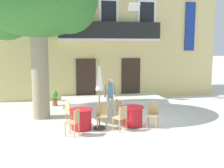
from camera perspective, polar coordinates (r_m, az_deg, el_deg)
The scene contains 15 objects.
ground_plane at distance 11.35m, azimuth 4.75°, elevation -7.65°, with size 120.00×120.00×0.00m, color silver.
building_facade at distance 17.73m, azimuth -1.91°, elevation 10.26°, with size 13.00×5.09×7.50m.
entrance_step_platform at distance 14.91m, azimuth 0.15°, elevation -3.32°, with size 5.39×2.34×0.25m, color silver.
plane_tree at distance 11.99m, azimuth -15.38°, elevation 15.51°, with size 5.00×4.39×6.29m.
cafe_table_near_tree at distance 10.24m, azimuth -6.31°, elevation -7.12°, with size 0.86×0.86×0.76m.
cafe_chair_near_tree_0 at distance 10.28m, azimuth -2.10°, elevation -6.24°, with size 0.45×0.45×0.91m.
cafe_chair_near_tree_1 at distance 10.83m, azimuth -8.52°, elevation -5.58°, with size 0.52×0.52×0.91m.
cafe_chair_near_tree_2 at distance 9.52m, azimuth -7.80°, elevation -7.47°, with size 0.55×0.55×0.91m.
cafe_table_middle at distance 10.61m, azimuth 4.26°, elevation -6.56°, with size 0.86×0.86×0.76m.
cafe_chair_middle_0 at distance 9.98m, azimuth 1.87°, elevation -6.67°, with size 0.56×0.56×0.91m.
cafe_chair_middle_1 at distance 10.54m, azimuth 8.38°, elevation -5.96°, with size 0.54×0.54×0.91m.
cafe_chair_middle_2 at distance 11.15m, azimuth 1.77°, elevation -5.10°, with size 0.51×0.51×0.91m.
cafe_umbrella at distance 9.98m, azimuth -2.65°, elevation -0.01°, with size 0.44×0.44×2.55m.
ground_planter_left at distance 14.35m, azimuth -11.69°, elevation -2.68°, with size 0.35×0.35×0.78m.
pedestrian_near_entrance at distance 11.46m, azimuth -0.33°, elevation -2.51°, with size 0.53×0.38×1.70m.
Camera 1 is at (-3.06, -10.49, 3.06)m, focal length 44.55 mm.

